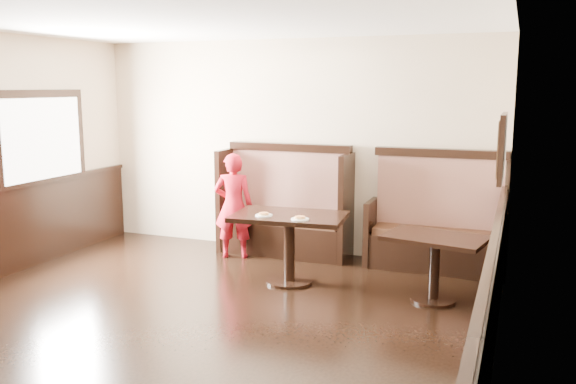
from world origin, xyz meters
The scene contains 9 objects.
ground centered at (0.00, 0.00, 0.00)m, with size 7.00×7.00×0.00m, color black.
room_shell centered at (-0.30, 0.28, 0.67)m, with size 7.00×7.00×7.00m.
booth_main centered at (0.00, 3.30, 0.53)m, with size 1.75×0.72×1.45m.
booth_neighbor centered at (1.95, 3.29, 0.48)m, with size 1.65×0.72×1.45m.
table_main centered at (0.49, 2.14, 0.60)m, with size 1.30×0.88×0.79m.
table_neighbor centered at (2.09, 2.12, 0.52)m, with size 1.10×0.83×0.69m.
child centered at (-0.55, 2.85, 0.68)m, with size 0.50×0.33×1.36m, color #B41323.
pizza_plate_left centered at (0.25, 1.98, 0.80)m, with size 0.19×0.19×0.04m.
pizza_plate_right centered at (0.69, 1.94, 0.80)m, with size 0.20×0.20×0.04m.
Camera 1 is at (2.85, -4.04, 2.19)m, focal length 38.00 mm.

